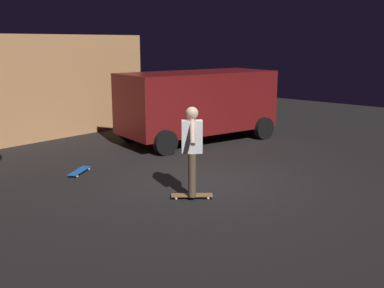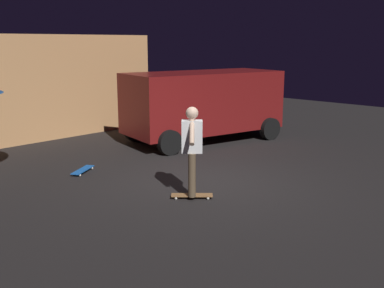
{
  "view_description": "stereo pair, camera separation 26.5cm",
  "coord_description": "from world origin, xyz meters",
  "views": [
    {
      "loc": [
        -7.0,
        -6.03,
        2.9
      ],
      "look_at": [
        -0.82,
        -0.52,
        1.05
      ],
      "focal_mm": 43.17,
      "sensor_mm": 36.0,
      "label": 1
    },
    {
      "loc": [
        -6.82,
        -6.23,
        2.9
      ],
      "look_at": [
        -0.82,
        -0.52,
        1.05
      ],
      "focal_mm": 43.17,
      "sensor_mm": 36.0,
      "label": 2
    }
  ],
  "objects": [
    {
      "name": "ground_plane",
      "position": [
        0.0,
        0.0,
        0.0
      ],
      "size": [
        28.0,
        28.0,
        0.0
      ],
      "primitive_type": "plane",
      "color": "black"
    },
    {
      "name": "skateboard_spare",
      "position": [
        -1.25,
        2.48,
        0.06
      ],
      "size": [
        0.78,
        0.56,
        0.07
      ],
      "color": "#1959B2",
      "rests_on": "ground_plane"
    },
    {
      "name": "skater",
      "position": [
        -0.82,
        -0.52,
        1.04
      ],
      "size": [
        0.78,
        0.74,
        1.67
      ],
      "color": "brown",
      "rests_on": "skateboard_ridden"
    },
    {
      "name": "parked_van",
      "position": [
        3.19,
        2.83,
        1.16
      ],
      "size": [
        4.91,
        3.08,
        2.03
      ],
      "color": "maroon",
      "rests_on": "ground_plane"
    },
    {
      "name": "skateboard_ridden",
      "position": [
        -0.82,
        -0.52,
        0.06
      ],
      "size": [
        0.68,
        0.7,
        0.07
      ],
      "color": "olive",
      "rests_on": "ground_plane"
    }
  ]
}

